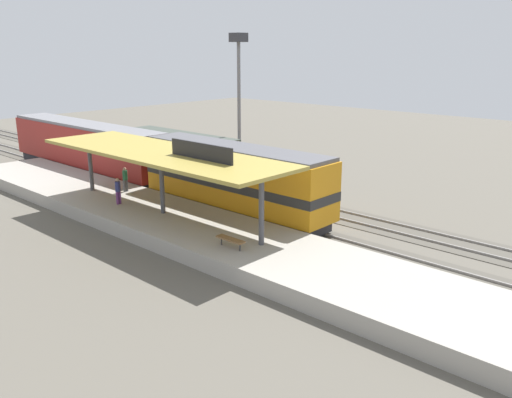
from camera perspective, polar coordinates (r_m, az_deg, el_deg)
ground_plane at (r=37.19m, az=-1.79°, el=-0.60°), size 120.00×120.00×0.00m
track_near at (r=35.84m, az=-4.02°, el=-1.21°), size 3.20×110.00×0.16m
track_far at (r=39.01m, az=0.88°, el=0.24°), size 3.20×110.00×0.16m
platform at (r=32.88m, az=-9.85°, el=-2.23°), size 6.00×44.00×0.90m
station_canopy at (r=31.80m, az=-10.10°, el=4.76°), size 5.20×18.00×4.70m
platform_bench at (r=26.56m, az=-2.74°, el=-4.36°), size 0.44×1.70×0.50m
locomotive at (r=34.19m, az=-2.39°, el=2.11°), size 2.93×14.43×4.44m
passenger_carriage_single at (r=48.38m, az=-17.75°, el=5.31°), size 2.90×20.00×4.24m
freight_car at (r=45.27m, az=-8.15°, el=4.79°), size 2.80×12.00×3.54m
light_mast at (r=43.81m, az=-1.85°, el=13.05°), size 1.10×1.10×11.70m
person_waiting at (r=38.01m, az=-13.83°, el=2.20°), size 0.34×0.34×1.71m
person_walking at (r=34.96m, az=-14.56°, el=0.98°), size 0.34×0.34×1.71m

